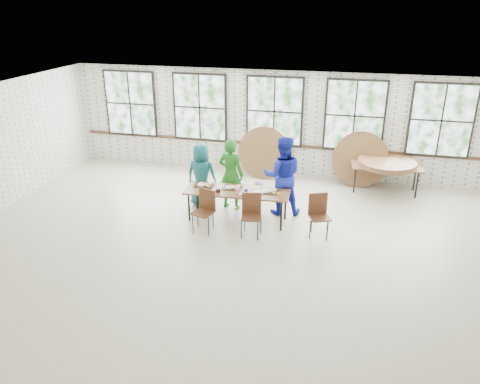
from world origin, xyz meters
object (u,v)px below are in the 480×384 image
(chair_near_right, at_px, (251,211))
(storage_table, at_px, (386,167))
(chair_near_left, at_px, (205,207))
(dining_table, at_px, (237,193))

(chair_near_right, relative_size, storage_table, 0.51)
(chair_near_left, height_order, storage_table, chair_near_left)
(chair_near_left, bearing_deg, chair_near_right, 19.18)
(dining_table, relative_size, chair_near_right, 2.56)
(chair_near_left, xyz_separation_m, storage_table, (3.97, 3.28, 0.13))
(dining_table, xyz_separation_m, chair_near_left, (-0.57, -0.66, -0.13))
(dining_table, xyz_separation_m, chair_near_right, (0.47, -0.62, -0.13))
(chair_near_left, bearing_deg, storage_table, 56.81)
(chair_near_left, distance_m, storage_table, 5.15)
(chair_near_right, bearing_deg, dining_table, 116.28)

